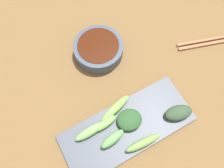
{
  "coord_description": "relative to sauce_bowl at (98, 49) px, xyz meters",
  "views": [
    {
      "loc": [
        0.18,
        -0.1,
        0.61
      ],
      "look_at": [
        -0.02,
        0.01,
        0.05
      ],
      "focal_mm": 35.1,
      "sensor_mm": 36.0,
      "label": 1
    }
  ],
  "objects": [
    {
      "name": "broccoli_stalk_6",
      "position": [
        0.21,
        -0.13,
        0.0
      ],
      "size": [
        0.03,
        0.09,
        0.03
      ],
      "primitive_type": "ellipsoid",
      "rotation": [
        0.0,
        0.0,
        0.04
      ],
      "color": "#72B159",
      "rests_on": "serving_plate"
    },
    {
      "name": "serving_plate",
      "position": [
        0.24,
        -0.04,
        -0.02
      ],
      "size": [
        0.14,
        0.35,
        0.01
      ],
      "primitive_type": "cube",
      "color": "#424A55",
      "rests_on": "tabletop"
    },
    {
      "name": "tabletop",
      "position": [
        0.14,
        -0.03,
        -0.03
      ],
      "size": [
        2.1,
        2.1,
        0.02
      ],
      "primitive_type": "cube",
      "color": "brown",
      "rests_on": "ground"
    },
    {
      "name": "broccoli_stalk_3",
      "position": [
        0.18,
        -0.04,
        -0.0
      ],
      "size": [
        0.05,
        0.1,
        0.02
      ],
      "primitive_type": "ellipsoid",
      "rotation": [
        0.0,
        0.0,
        0.27
      ],
      "color": "#73B74B",
      "rests_on": "serving_plate"
    },
    {
      "name": "broccoli_leafy_0",
      "position": [
        0.23,
        -0.03,
        0.0
      ],
      "size": [
        0.07,
        0.08,
        0.03
      ],
      "primitive_type": "ellipsoid",
      "rotation": [
        0.0,
        0.0,
        -0.19
      ],
      "color": "#264E26",
      "rests_on": "serving_plate"
    },
    {
      "name": "sauce_bowl",
      "position": [
        0.0,
        0.0,
        0.0
      ],
      "size": [
        0.15,
        0.15,
        0.05
      ],
      "color": "#374556",
      "rests_on": "tabletop"
    },
    {
      "name": "chopsticks",
      "position": [
        0.14,
        0.33,
        -0.02
      ],
      "size": [
        0.09,
        0.23,
        0.01
      ],
      "rotation": [
        0.0,
        0.0,
        -0.31
      ],
      "color": "brown",
      "rests_on": "tabletop"
    },
    {
      "name": "broccoli_stalk_1",
      "position": [
        0.3,
        -0.03,
        0.0
      ],
      "size": [
        0.03,
        0.1,
        0.03
      ],
      "primitive_type": "ellipsoid",
      "rotation": [
        0.0,
        0.0,
        -0.07
      ],
      "color": "#70A44A",
      "rests_on": "serving_plate"
    },
    {
      "name": "broccoli_leafy_2",
      "position": [
        0.28,
        0.09,
        0.0
      ],
      "size": [
        0.06,
        0.08,
        0.03
      ],
      "primitive_type": "ellipsoid",
      "rotation": [
        0.0,
        0.0,
        -0.26
      ],
      "color": "#2D462E",
      "rests_on": "serving_plate"
    },
    {
      "name": "broccoli_stalk_5",
      "position": [
        0.21,
        -0.09,
        -0.0
      ],
      "size": [
        0.03,
        0.07,
        0.02
      ],
      "primitive_type": "ellipsoid",
      "rotation": [
        0.0,
        0.0,
        0.09
      ],
      "color": "#70AB50",
      "rests_on": "serving_plate"
    },
    {
      "name": "broccoli_stalk_4",
      "position": [
        0.25,
        -0.09,
        0.0
      ],
      "size": [
        0.04,
        0.07,
        0.03
      ],
      "primitive_type": "ellipsoid",
      "rotation": [
        0.0,
        0.0,
        0.16
      ],
      "color": "#63AA58",
      "rests_on": "serving_plate"
    }
  ]
}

